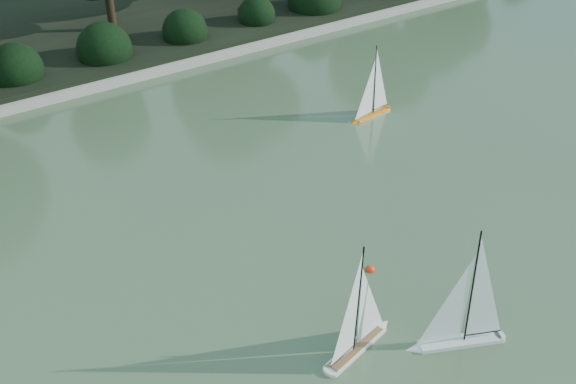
{
  "coord_description": "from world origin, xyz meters",
  "views": [
    {
      "loc": [
        -5.29,
        -4.76,
        6.35
      ],
      "look_at": [
        -0.16,
        2.47,
        0.7
      ],
      "focal_mm": 45.0,
      "sensor_mm": 36.0,
      "label": 1
    }
  ],
  "objects": [
    {
      "name": "race_buoy",
      "position": [
        0.24,
        1.04,
        0.0
      ],
      "size": [
        0.14,
        0.14,
        0.14
      ],
      "primitive_type": "sphere",
      "color": "#F82E0D",
      "rests_on": "ground"
    },
    {
      "name": "pond_coping",
      "position": [
        0.0,
        9.0,
        0.09
      ],
      "size": [
        40.0,
        0.35,
        0.18
      ],
      "primitive_type": "cube",
      "color": "gray",
      "rests_on": "ground"
    },
    {
      "name": "ground",
      "position": [
        0.0,
        0.0,
        0.0
      ],
      "size": [
        80.0,
        80.0,
        0.0
      ],
      "primitive_type": "plane",
      "color": "#2F4428",
      "rests_on": "ground"
    },
    {
      "name": "sailboat_white_b",
      "position": [
        -0.83,
        -0.01,
        0.27
      ],
      "size": [
        1.26,
        0.48,
        1.72
      ],
      "color": "silver",
      "rests_on": "ground"
    },
    {
      "name": "shrub_hedge",
      "position": [
        0.0,
        9.9,
        0.45
      ],
      "size": [
        29.1,
        1.1,
        1.1
      ],
      "color": "black",
      "rests_on": "ground"
    },
    {
      "name": "far_bank",
      "position": [
        0.0,
        13.0,
        0.15
      ],
      "size": [
        40.0,
        8.0,
        0.3
      ],
      "primitive_type": "cube",
      "color": "black",
      "rests_on": "ground"
    },
    {
      "name": "sailboat_white_a",
      "position": [
        0.11,
        -0.65,
        0.28
      ],
      "size": [
        1.24,
        0.7,
        1.76
      ],
      "color": "silver",
      "rests_on": "ground"
    },
    {
      "name": "sailboat_orange",
      "position": [
        3.37,
        4.69,
        0.24
      ],
      "size": [
        1.11,
        0.31,
        1.51
      ],
      "color": "orange",
      "rests_on": "ground"
    }
  ]
}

